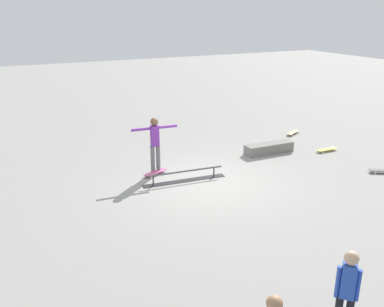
# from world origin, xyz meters

# --- Properties ---
(ground_plane) EXTENTS (60.00, 60.00, 0.00)m
(ground_plane) POSITION_xyz_m (0.00, 0.00, 0.00)
(ground_plane) COLOR gray
(grind_rail) EXTENTS (2.50, 0.49, 0.32)m
(grind_rail) POSITION_xyz_m (0.56, -0.41, 0.14)
(grind_rail) COLOR black
(grind_rail) RESTS_ON ground_plane
(skate_ledge) EXTENTS (1.78, 0.51, 0.34)m
(skate_ledge) POSITION_xyz_m (-3.13, -1.37, 0.17)
(skate_ledge) COLOR gray
(skate_ledge) RESTS_ON ground_plane
(skater_main) EXTENTS (1.39, 0.24, 1.73)m
(skater_main) POSITION_xyz_m (1.07, -1.37, 1.00)
(skater_main) COLOR slate
(skater_main) RESTS_ON ground_plane
(skateboard_main) EXTENTS (0.82, 0.48, 0.09)m
(skateboard_main) POSITION_xyz_m (1.14, -1.23, 0.07)
(skateboard_main) COLOR #E05993
(skateboard_main) RESTS_ON ground_plane
(bystander_blue_shirt) EXTENTS (0.29, 0.29, 1.53)m
(bystander_blue_shirt) POSITION_xyz_m (1.07, 6.17, 0.86)
(bystander_blue_shirt) COLOR black
(bystander_blue_shirt) RESTS_ON ground_plane
(loose_skateboard_black) EXTENTS (0.79, 0.57, 0.09)m
(loose_skateboard_black) POSITION_xyz_m (-5.12, 1.71, 0.07)
(loose_skateboard_black) COLOR black
(loose_skateboard_black) RESTS_ON ground_plane
(loose_skateboard_yellow) EXTENTS (0.80, 0.27, 0.09)m
(loose_skateboard_yellow) POSITION_xyz_m (-5.05, -0.59, 0.07)
(loose_skateboard_yellow) COLOR yellow
(loose_skateboard_yellow) RESTS_ON ground_plane
(loose_skateboard_natural) EXTENTS (0.81, 0.53, 0.09)m
(loose_skateboard_natural) POSITION_xyz_m (-5.34, -2.77, 0.07)
(loose_skateboard_natural) COLOR tan
(loose_skateboard_natural) RESTS_ON ground_plane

